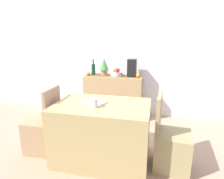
{
  "coord_description": "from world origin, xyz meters",
  "views": [
    {
      "loc": [
        0.6,
        -2.54,
        1.49
      ],
      "look_at": [
        -0.07,
        0.37,
        0.71
      ],
      "focal_mm": 30.03,
      "sensor_mm": 36.0,
      "label": 1
    }
  ],
  "objects": [
    {
      "name": "apple_right",
      "position": [
        -0.11,
        0.99,
        0.94
      ],
      "size": [
        0.06,
        0.06,
        0.06
      ],
      "primitive_type": "sphere",
      "color": "red",
      "rests_on": "fruit_bowl"
    },
    {
      "name": "apple_left",
      "position": [
        -0.07,
        0.87,
        0.95
      ],
      "size": [
        0.08,
        0.08,
        0.08
      ],
      "primitive_type": "sphere",
      "color": "red",
      "rests_on": "fruit_bowl"
    },
    {
      "name": "dining_table",
      "position": [
        -0.0,
        -0.47,
        0.37
      ],
      "size": [
        1.15,
        0.77,
        0.74
      ],
      "primitive_type": "cube",
      "color": "tan",
      "rests_on": "ground"
    },
    {
      "name": "coffee_cup",
      "position": [
        -0.05,
        -0.6,
        0.79
      ],
      "size": [
        0.08,
        0.08,
        0.1
      ],
      "primitive_type": "cylinder",
      "color": "silver",
      "rests_on": "dining_table"
    },
    {
      "name": "fruit_bowl",
      "position": [
        -0.11,
        0.92,
        0.87
      ],
      "size": [
        0.23,
        0.23,
        0.07
      ],
      "primitive_type": "cylinder",
      "color": "silver",
      "rests_on": "table_runner"
    },
    {
      "name": "table_runner",
      "position": [
        -0.17,
        0.92,
        0.83
      ],
      "size": [
        1.04,
        0.32,
        0.01
      ],
      "primitive_type": "cube",
      "color": "brown",
      "rests_on": "sideboard_console"
    },
    {
      "name": "orange_loose_mid",
      "position": [
        -0.65,
        0.83,
        0.87
      ],
      "size": [
        0.08,
        0.08,
        0.08
      ],
      "primitive_type": "sphere",
      "color": "orange",
      "rests_on": "sideboard_console"
    },
    {
      "name": "chair_near_window",
      "position": [
        -0.84,
        -0.47,
        0.27
      ],
      "size": [
        0.41,
        0.41,
        0.9
      ],
      "color": "tan",
      "rests_on": "ground"
    },
    {
      "name": "room_wall_rear",
      "position": [
        0.0,
        1.18,
        1.35
      ],
      "size": [
        6.4,
        0.06,
        2.7
      ],
      "primitive_type": "cube",
      "color": "silver",
      "rests_on": "ground"
    },
    {
      "name": "orange_loose_far",
      "position": [
        0.31,
        0.82,
        0.87
      ],
      "size": [
        0.07,
        0.07,
        0.07
      ],
      "primitive_type": "sphere",
      "color": "orange",
      "rests_on": "sideboard_console"
    },
    {
      "name": "chair_by_corner",
      "position": [
        0.84,
        -0.47,
        0.27
      ],
      "size": [
        0.43,
        0.43,
        0.9
      ],
      "color": "tan",
      "rests_on": "ground"
    },
    {
      "name": "coffee_maker",
      "position": [
        0.19,
        0.92,
        0.99
      ],
      "size": [
        0.16,
        0.18,
        0.33
      ],
      "primitive_type": "cube",
      "color": "black",
      "rests_on": "sideboard_console"
    },
    {
      "name": "sideboard_console",
      "position": [
        -0.17,
        0.92,
        0.42
      ],
      "size": [
        1.1,
        0.42,
        0.83
      ],
      "primitive_type": "cube",
      "color": "tan",
      "rests_on": "ground"
    },
    {
      "name": "potted_plant",
      "position": [
        -0.35,
        0.92,
        1.02
      ],
      "size": [
        0.17,
        0.17,
        0.33
      ],
      "color": "#A9724B",
      "rests_on": "sideboard_console"
    },
    {
      "name": "open_book",
      "position": [
        -0.11,
        -0.44,
        0.75
      ],
      "size": [
        0.33,
        0.28,
        0.02
      ],
      "primitive_type": "cube",
      "rotation": [
        0.0,
        0.0,
        -0.29
      ],
      "color": "white",
      "rests_on": "dining_table"
    },
    {
      "name": "apple_center",
      "position": [
        -0.15,
        0.93,
        0.94
      ],
      "size": [
        0.07,
        0.07,
        0.07
      ],
      "primitive_type": "sphere",
      "color": "#94AC3C",
      "rests_on": "fruit_bowl"
    },
    {
      "name": "ground_plane",
      "position": [
        0.0,
        0.0,
        -0.01
      ],
      "size": [
        6.4,
        6.4,
        0.02
      ],
      "primitive_type": "cube",
      "color": "tan",
      "rests_on": "ground"
    },
    {
      "name": "wine_bottle",
      "position": [
        -0.57,
        0.92,
        0.94
      ],
      "size": [
        0.07,
        0.07,
        0.3
      ],
      "color": "#103421",
      "rests_on": "sideboard_console"
    }
  ]
}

